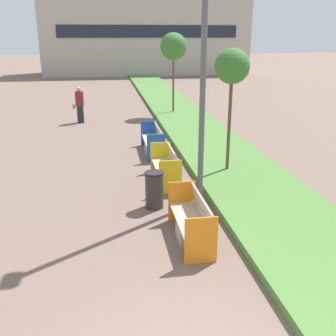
{
  "coord_description": "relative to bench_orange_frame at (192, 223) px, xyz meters",
  "views": [
    {
      "loc": [
        -0.71,
        -3.18,
        4.05
      ],
      "look_at": [
        0.9,
        6.88,
        0.6
      ],
      "focal_mm": 42.0,
      "sensor_mm": 36.0,
      "label": 1
    }
  ],
  "objects": [
    {
      "name": "bench_blue_frame",
      "position": [
        0.0,
        6.49,
        0.01
      ],
      "size": [
        0.65,
        2.19,
        0.94
      ],
      "color": "#ADA8A0",
      "rests_on": "ground"
    },
    {
      "name": "bench_yellow_frame",
      "position": [
        0.0,
        3.45,
        0.0
      ],
      "size": [
        0.65,
        1.9,
        0.94
      ],
      "color": "#ADA8A0",
      "rests_on": "ground"
    },
    {
      "name": "sapling_tree_far",
      "position": [
        1.94,
        13.49,
        3.13
      ],
      "size": [
        1.36,
        1.36,
        4.2
      ],
      "color": "brown",
      "rests_on": "ground"
    },
    {
      "name": "sapling_tree_near",
      "position": [
        1.94,
        3.81,
        2.82
      ],
      "size": [
        1.0,
        1.0,
        3.73
      ],
      "color": "brown",
      "rests_on": "ground"
    },
    {
      "name": "street_lamp_post",
      "position": [
        0.61,
        1.85,
        3.78
      ],
      "size": [
        0.24,
        0.44,
        7.52
      ],
      "color": "#56595B",
      "rests_on": "ground"
    },
    {
      "name": "litter_bin",
      "position": [
        -0.57,
        1.72,
        0.1
      ],
      "size": [
        0.47,
        0.47,
        0.92
      ],
      "color": "#2D2D30",
      "rests_on": "ground"
    },
    {
      "name": "planter_grass_strip",
      "position": [
        2.26,
        8.03,
        -0.27
      ],
      "size": [
        2.8,
        120.0,
        0.18
      ],
      "color": "#4C7A38",
      "rests_on": "ground"
    },
    {
      "name": "pedestrian_walking",
      "position": [
        -2.87,
        12.2,
        0.52
      ],
      "size": [
        0.53,
        0.24,
        1.74
      ],
      "color": "#232633",
      "rests_on": "ground"
    },
    {
      "name": "bench_orange_frame",
      "position": [
        0.0,
        0.0,
        0.0
      ],
      "size": [
        0.65,
        1.89,
        0.94
      ],
      "color": "#ADA8A0",
      "rests_on": "ground"
    },
    {
      "name": "building_backdrop",
      "position": [
        3.06,
        37.7,
        3.66
      ],
      "size": [
        21.61,
        6.75,
        8.04
      ],
      "color": "#B2AD9E",
      "rests_on": "ground"
    }
  ]
}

